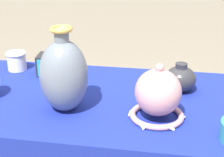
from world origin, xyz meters
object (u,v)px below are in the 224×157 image
vase_tall_bulbous (64,75)px  jar_round_charcoal (180,79)px  vase_dome_bell (158,96)px  cup_wide_ivory (17,60)px  mosaic_tile_box (55,65)px

vase_tall_bulbous → jar_round_charcoal: (0.44, 0.25, -0.09)m
vase_tall_bulbous → vase_dome_bell: (0.35, -0.01, -0.05)m
vase_tall_bulbous → cup_wide_ivory: (-0.36, 0.37, -0.10)m
jar_round_charcoal → cup_wide_ivory: size_ratio=1.28×
mosaic_tile_box → vase_dome_bell: bearing=-39.3°
mosaic_tile_box → vase_tall_bulbous: bearing=-70.7°
cup_wide_ivory → mosaic_tile_box: bearing=-7.8°
vase_tall_bulbous → jar_round_charcoal: size_ratio=2.46×
vase_tall_bulbous → vase_dome_bell: bearing=-1.4°
cup_wide_ivory → vase_tall_bulbous: bearing=-45.4°
vase_dome_bell → mosaic_tile_box: 0.61m
jar_round_charcoal → cup_wide_ivory: jar_round_charcoal is taller
mosaic_tile_box → cup_wide_ivory: bearing=167.6°
vase_dome_bell → jar_round_charcoal: (0.09, 0.26, -0.03)m
vase_tall_bulbous → vase_dome_bell: size_ratio=1.51×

